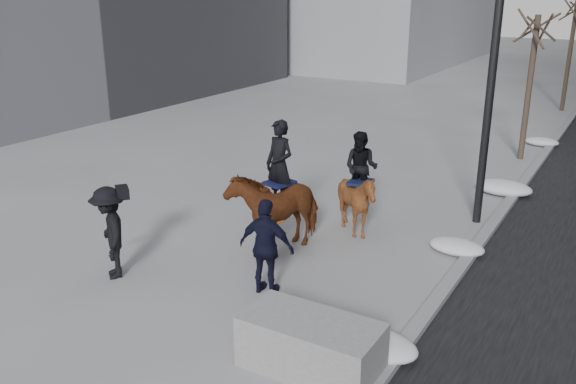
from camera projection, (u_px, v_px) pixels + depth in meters
The scene contains 10 objects.
ground at pixel (254, 289), 11.00m from camera, with size 120.00×120.00×0.00m, color gray.
curb at pixel (531, 172), 17.67m from camera, with size 0.25×90.00×0.12m, color gray.
planter at pixel (311, 345), 8.59m from camera, with size 1.96×0.98×0.78m, color gray.
tree_near at pixel (530, 81), 18.45m from camera, with size 1.20×1.20×4.87m, color #33251E, non-canonical shape.
tree_far at pixel (570, 51), 25.81m from camera, with size 1.20×1.20×5.12m, color #3B2E23, non-canonical shape.
mounted_left at pixel (276, 202), 12.45m from camera, with size 1.38×2.23×2.67m.
mounted_right at pixel (358, 195), 13.13m from camera, with size 1.33×1.47×2.27m.
feeder at pixel (267, 247), 10.60m from camera, with size 1.07×0.91×1.75m.
camera_crew at pixel (110, 232), 11.22m from camera, with size 1.29×1.22×1.75m.
snow_piles at pixel (485, 212), 14.28m from camera, with size 1.44×15.12×0.37m.
Camera 1 is at (5.55, -8.15, 5.21)m, focal length 38.00 mm.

